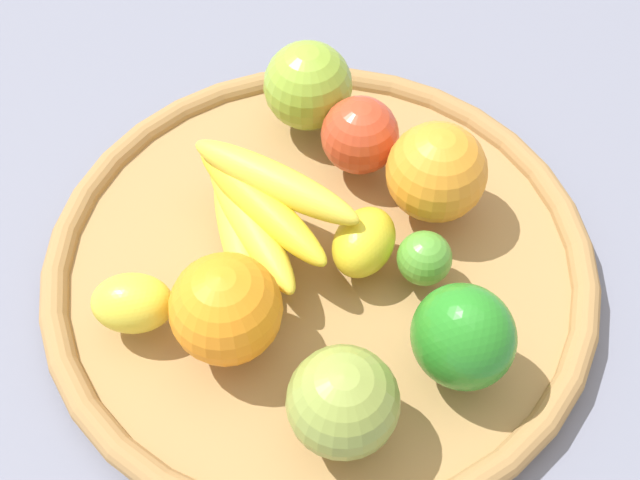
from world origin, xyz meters
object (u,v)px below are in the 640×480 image
(lime_0, at_px, (424,258))
(bell_pepper, at_px, (463,337))
(orange_0, at_px, (436,172))
(lemon_1, at_px, (364,242))
(apple_0, at_px, (360,135))
(apple_2, at_px, (343,402))
(lemon_0, at_px, (133,303))
(orange_1, at_px, (222,305))
(banana_bunch, at_px, (255,212))
(apple_1, at_px, (308,86))

(lime_0, xyz_separation_m, bell_pepper, (0.07, -0.05, 0.02))
(orange_0, bearing_deg, lemon_1, -94.88)
(apple_0, bearing_deg, apple_2, -52.75)
(lemon_1, distance_m, lemon_0, 0.18)
(orange_0, xyz_separation_m, orange_1, (-0.04, -0.20, 0.00))
(orange_0, distance_m, apple_2, 0.21)
(lemon_1, xyz_separation_m, apple_0, (-0.07, 0.08, 0.01))
(banana_bunch, bearing_deg, lemon_1, 27.60)
(orange_1, bearing_deg, lime_0, 61.34)
(lime_0, relative_size, apple_2, 0.56)
(lemon_1, relative_size, bell_pepper, 0.73)
(apple_2, bearing_deg, banana_bunch, 153.48)
(banana_bunch, height_order, apple_2, apple_2)
(apple_1, bearing_deg, apple_0, -8.85)
(lemon_1, height_order, apple_0, apple_0)
(bell_pepper, bearing_deg, lemon_0, -154.64)
(lemon_0, relative_size, orange_1, 0.75)
(banana_bunch, distance_m, bell_pepper, 0.19)
(apple_2, distance_m, bell_pepper, 0.10)
(orange_1, bearing_deg, apple_2, 0.68)
(lemon_1, bearing_deg, banana_bunch, -152.40)
(apple_2, bearing_deg, lemon_0, -168.00)
(bell_pepper, bearing_deg, apple_2, -115.90)
(lime_0, bearing_deg, bell_pepper, -35.54)
(apple_1, distance_m, bell_pepper, 0.28)
(lemon_1, xyz_separation_m, bell_pepper, (0.11, -0.03, 0.02))
(orange_0, relative_size, bell_pepper, 0.95)
(apple_2, bearing_deg, bell_pepper, 70.59)
(lime_0, xyz_separation_m, apple_1, (-0.18, 0.07, 0.02))
(orange_1, distance_m, apple_2, 0.11)
(apple_2, bearing_deg, orange_0, 110.09)
(apple_2, bearing_deg, apple_1, 136.41)
(apple_0, bearing_deg, orange_0, 3.03)
(banana_bunch, relative_size, apple_2, 2.01)
(apple_1, bearing_deg, banana_bunch, -65.04)
(orange_0, bearing_deg, orange_1, -101.19)
(apple_1, relative_size, bell_pepper, 0.90)
(lemon_0, bearing_deg, lemon_1, 59.20)
(lemon_0, distance_m, lime_0, 0.22)
(orange_1, height_order, apple_0, orange_1)
(banana_bunch, bearing_deg, orange_1, -60.93)
(orange_1, height_order, bell_pepper, bell_pepper)
(orange_0, height_order, orange_1, same)
(lemon_1, relative_size, apple_0, 0.95)
(banana_bunch, distance_m, apple_1, 0.14)
(banana_bunch, xyz_separation_m, bell_pepper, (0.19, 0.01, 0.01))
(lemon_1, height_order, banana_bunch, banana_bunch)
(orange_0, distance_m, bell_pepper, 0.15)
(apple_2, bearing_deg, lemon_1, 123.94)
(orange_0, xyz_separation_m, apple_1, (-0.14, 0.01, -0.00))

